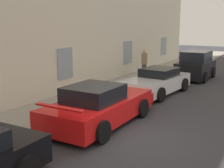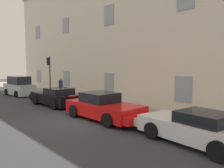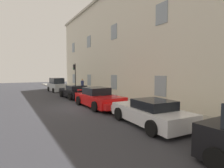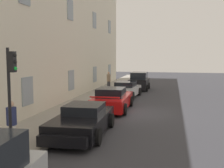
# 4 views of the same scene
# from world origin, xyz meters

# --- Properties ---
(ground_plane) EXTENTS (80.00, 80.00, 0.00)m
(ground_plane) POSITION_xyz_m (0.00, 0.00, 0.00)
(ground_plane) COLOR #333338
(sidewalk) EXTENTS (60.00, 3.00, 0.14)m
(sidewalk) POSITION_xyz_m (0.00, 3.56, 0.07)
(sidewalk) COLOR gray
(sidewalk) RESTS_ON ground
(building_facade) EXTENTS (40.52, 5.12, 11.54)m
(building_facade) POSITION_xyz_m (0.00, 7.37, 5.78)
(building_facade) COLOR beige
(building_facade) RESTS_ON ground
(sportscar_red_lead) EXTENTS (4.97, 2.37, 1.30)m
(sportscar_red_lead) POSITION_xyz_m (-5.18, 1.40, 0.59)
(sportscar_red_lead) COLOR black
(sportscar_red_lead) RESTS_ON ground
(sportscar_yellow_flank) EXTENTS (5.11, 2.33, 1.45)m
(sportscar_yellow_flank) POSITION_xyz_m (0.76, 1.29, 0.64)
(sportscar_yellow_flank) COLOR red
(sportscar_yellow_flank) RESTS_ON ground
(sportscar_white_middle) EXTENTS (4.97, 2.40, 1.27)m
(sportscar_white_middle) POSITION_xyz_m (5.81, 1.41, 0.58)
(sportscar_white_middle) COLOR white
(sportscar_white_middle) RESTS_ON ground
(hatchback_distant) EXTENTS (4.05, 1.97, 1.88)m
(hatchback_distant) POSITION_xyz_m (-12.26, 1.25, 0.85)
(hatchback_distant) COLOR #B2B7BC
(hatchback_distant) RESTS_ON ground
(traffic_light) EXTENTS (0.22, 0.36, 3.60)m
(traffic_light) POSITION_xyz_m (-8.56, 2.60, 2.60)
(traffic_light) COLOR black
(traffic_light) RESTS_ON sidewalk
(pedestrian_admiring) EXTENTS (0.51, 0.51, 1.71)m
(pedestrian_admiring) POSITION_xyz_m (-7.64, 3.22, 1.01)
(pedestrian_admiring) COLOR silver
(pedestrian_admiring) RESTS_ON sidewalk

